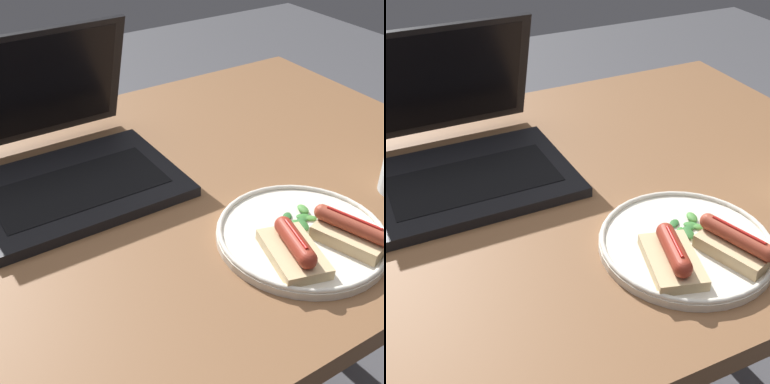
% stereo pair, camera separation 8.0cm
% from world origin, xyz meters
% --- Properties ---
extents(desk, '(1.24, 0.82, 0.74)m').
position_xyz_m(desk, '(0.00, 0.00, 0.65)').
color(desk, brown).
rests_on(desk, ground_plane).
extents(laptop, '(0.34, 0.33, 0.24)m').
position_xyz_m(laptop, '(-0.11, 0.13, 0.79)').
color(laptop, black).
rests_on(laptop, desk).
extents(plate, '(0.26, 0.26, 0.02)m').
position_xyz_m(plate, '(0.13, -0.22, 0.75)').
color(plate, silver).
rests_on(plate, desk).
extents(sausage_toast_left, '(0.09, 0.12, 0.05)m').
position_xyz_m(sausage_toast_left, '(0.17, -0.28, 0.78)').
color(sausage_toast_left, '#D6B784').
rests_on(sausage_toast_left, plate).
extents(sausage_toast_middle, '(0.10, 0.13, 0.05)m').
position_xyz_m(sausage_toast_middle, '(0.08, -0.26, 0.77)').
color(sausage_toast_middle, '#D6B784').
rests_on(sausage_toast_middle, plate).
extents(salad_pile, '(0.06, 0.06, 0.01)m').
position_xyz_m(salad_pile, '(0.15, -0.20, 0.76)').
color(salad_pile, '#2D662D').
rests_on(salad_pile, plate).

